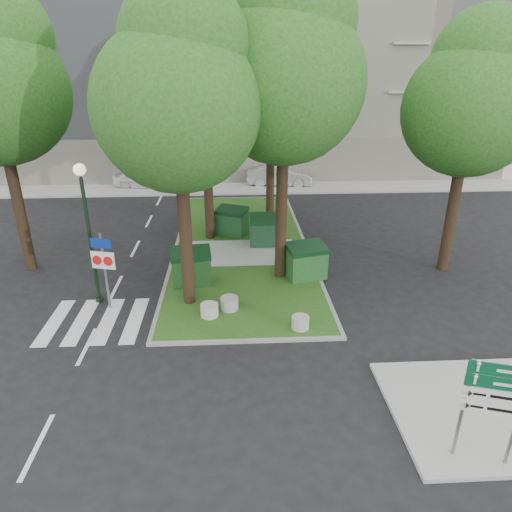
{
  "coord_description": "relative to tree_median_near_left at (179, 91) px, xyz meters",
  "views": [
    {
      "loc": [
        0.11,
        -12.19,
        8.18
      ],
      "look_at": [
        0.89,
        2.16,
        2.0
      ],
      "focal_mm": 32.0,
      "sensor_mm": 36.0,
      "label": 1
    }
  ],
  "objects": [
    {
      "name": "tree_street_right",
      "position": [
        10.5,
        2.5,
        -0.33
      ],
      "size": [
        5.0,
        5.0,
        10.06
      ],
      "color": "black",
      "rests_on": "ground"
    },
    {
      "name": "dumpster_a",
      "position": [
        -0.11,
        1.46,
        -6.52
      ],
      "size": [
        1.64,
        1.23,
        1.42
      ],
      "rotation": [
        0.0,
        0.0,
        0.11
      ],
      "color": "black",
      "rests_on": "median_island"
    },
    {
      "name": "bollard_mid",
      "position": [
        1.35,
        -0.69,
        -6.97
      ],
      "size": [
        0.63,
        0.63,
        0.45
      ],
      "primitive_type": "cylinder",
      "color": "gray",
      "rests_on": "median_island"
    },
    {
      "name": "bollard_right",
      "position": [
        3.66,
        -2.06,
        -6.99
      ],
      "size": [
        0.58,
        0.58,
        0.41
      ],
      "primitive_type": "cylinder",
      "color": "#A4A49E",
      "rests_on": "median_island"
    },
    {
      "name": "litter_bin",
      "position": [
        4.43,
        10.56,
        -6.85
      ],
      "size": [
        0.4,
        0.4,
        0.7
      ],
      "primitive_type": "cylinder",
      "color": "gold",
      "rests_on": "median_island"
    },
    {
      "name": "car_white",
      "position": [
        -4.56,
        16.74,
        -6.62
      ],
      "size": [
        4.23,
        1.99,
        1.4
      ],
      "primitive_type": "imported",
      "rotation": [
        0.0,
        0.0,
        1.49
      ],
      "color": "silver",
      "rests_on": "ground"
    },
    {
      "name": "street_lamp",
      "position": [
        -3.44,
        0.34,
        -4.11
      ],
      "size": [
        0.41,
        0.41,
        5.1
      ],
      "color": "black",
      "rests_on": "ground"
    },
    {
      "name": "zebra_crossing",
      "position": [
        -2.34,
        -1.06,
        -7.31
      ],
      "size": [
        5.0,
        3.0,
        0.01
      ],
      "primitive_type": "cube",
      "color": "silver",
      "rests_on": "ground"
    },
    {
      "name": "building_sidewalk",
      "position": [
        1.41,
        15.94,
        -7.26
      ],
      "size": [
        42.0,
        3.0,
        0.12
      ],
      "primitive_type": "cube",
      "color": "#999993",
      "rests_on": "ground"
    },
    {
      "name": "traffic_sign_pole",
      "position": [
        -2.93,
        -0.17,
        -5.49
      ],
      "size": [
        0.84,
        0.26,
        2.84
      ],
      "rotation": [
        0.0,
        0.0,
        -0.25
      ],
      "color": "slate",
      "rests_on": "ground"
    },
    {
      "name": "sidewalk_corner",
      "position": [
        7.91,
        -6.06,
        -7.26
      ],
      "size": [
        5.0,
        4.0,
        0.12
      ],
      "primitive_type": "cube",
      "color": "#999993",
      "rests_on": "ground"
    },
    {
      "name": "tree_median_near_left",
      "position": [
        0.0,
        0.0,
        0.0
      ],
      "size": [
        5.2,
        5.2,
        10.53
      ],
      "color": "black",
      "rests_on": "ground"
    },
    {
      "name": "tree_median_mid",
      "position": [
        0.5,
        6.5,
        -0.34
      ],
      "size": [
        4.8,
        4.8,
        9.99
      ],
      "color": "black",
      "rests_on": "ground"
    },
    {
      "name": "tree_median_far",
      "position": [
        3.7,
        9.5,
        1.0
      ],
      "size": [
        5.8,
        5.8,
        11.93
      ],
      "color": "black",
      "rests_on": "ground"
    },
    {
      "name": "car_silver",
      "position": [
        4.91,
        16.76,
        -6.57
      ],
      "size": [
        4.69,
        2.11,
        1.49
      ],
      "primitive_type": "imported",
      "rotation": [
        0.0,
        0.0,
        1.45
      ],
      "color": "#9A9CA2",
      "rests_on": "ground"
    },
    {
      "name": "median_island",
      "position": [
        1.91,
        5.44,
        -7.26
      ],
      "size": [
        6.0,
        16.0,
        0.12
      ],
      "primitive_type": "cube",
      "color": "#1F4915",
      "rests_on": "ground"
    },
    {
      "name": "tree_median_near_right",
      "position": [
        3.5,
        2.0,
        0.67
      ],
      "size": [
        5.6,
        5.6,
        11.46
      ],
      "color": "black",
      "rests_on": "ground"
    },
    {
      "name": "dumpster_c",
      "position": [
        3.09,
        5.38,
        -6.5
      ],
      "size": [
        1.58,
        1.12,
        1.45
      ],
      "rotation": [
        0.0,
        0.0,
        -0.02
      ],
      "color": "black",
      "rests_on": "median_island"
    },
    {
      "name": "dumpster_b",
      "position": [
        1.49,
        6.85,
        -6.53
      ],
      "size": [
        1.81,
        1.58,
        1.4
      ],
      "rotation": [
        0.0,
        0.0,
        -0.43
      ],
      "color": "#123F19",
      "rests_on": "median_island"
    },
    {
      "name": "dumpster_d",
      "position": [
        4.41,
        1.72,
        -6.51
      ],
      "size": [
        1.76,
        1.43,
        1.43
      ],
      "rotation": [
        0.0,
        0.0,
        0.25
      ],
      "color": "#164917",
      "rests_on": "median_island"
    },
    {
      "name": "median_kerb",
      "position": [
        1.91,
        5.44,
        -7.27
      ],
      "size": [
        6.3,
        16.3,
        0.1
      ],
      "primitive_type": "cube",
      "color": "gray",
      "rests_on": "ground"
    },
    {
      "name": "directional_sign",
      "position": [
        6.82,
        -7.56,
        -5.52
      ],
      "size": [
        1.22,
        0.41,
        2.52
      ],
      "rotation": [
        0.0,
        0.0,
        -0.3
      ],
      "color": "slate",
      "rests_on": "sidewalk_corner"
    },
    {
      "name": "bollard_left",
      "position": [
        0.67,
        -1.12,
        -6.98
      ],
      "size": [
        0.61,
        0.61,
        0.44
      ],
      "primitive_type": "cylinder",
      "color": "#ADAEA8",
      "rests_on": "median_island"
    },
    {
      "name": "apartment_building",
      "position": [
        1.41,
        23.44,
        0.68
      ],
      "size": [
        41.0,
        12.0,
        16.0
      ],
      "primitive_type": "cube",
      "color": "beige",
      "rests_on": "ground"
    },
    {
      "name": "ground",
      "position": [
        1.41,
        -2.56,
        -7.32
      ],
      "size": [
        120.0,
        120.0,
        0.0
      ],
      "primitive_type": "plane",
      "color": "black",
      "rests_on": "ground"
    }
  ]
}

